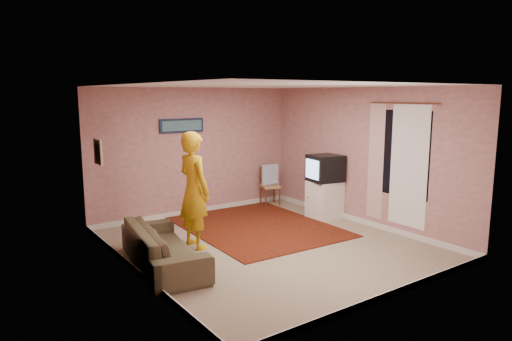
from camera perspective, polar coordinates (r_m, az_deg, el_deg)
ground at (r=7.68m, az=1.40°, el=-9.23°), size 5.00×5.00×0.00m
wall_back at (r=9.47m, az=-7.62°, el=2.35°), size 4.50×0.02×2.60m
wall_front at (r=5.60m, az=16.91°, el=-2.95°), size 4.50×0.02×2.60m
wall_left at (r=6.31m, az=-15.20°, el=-1.49°), size 0.02×5.00×2.60m
wall_right at (r=8.88m, az=13.18°, el=1.71°), size 0.02×5.00×2.60m
ceiling at (r=7.27m, az=1.48°, el=10.55°), size 4.50×5.00×0.02m
baseboard_back at (r=9.70m, az=-7.43°, el=-5.01°), size 4.50×0.02×0.10m
baseboard_front at (r=5.99m, az=16.23°, el=-14.69°), size 4.50×0.02×0.10m
baseboard_left at (r=6.66m, az=-14.64°, el=-12.11°), size 0.02×5.00×0.10m
baseboard_right at (r=9.12m, az=12.84°, el=-6.10°), size 0.02×5.00×0.10m
window at (r=8.29m, az=17.83°, el=2.01°), size 0.01×1.10×1.50m
curtain_sheer at (r=8.22m, az=18.54°, el=0.50°), size 0.01×0.75×2.10m
curtain_floral at (r=8.63m, az=14.75°, el=1.09°), size 0.01×0.35×2.10m
curtain_rod at (r=8.19m, az=17.96°, el=8.02°), size 0.02×1.40×0.02m
picture_back at (r=9.25m, az=-9.25°, el=5.57°), size 0.95×0.04×0.28m
picture_left at (r=7.79m, az=-19.12°, el=2.22°), size 0.04×0.38×0.42m
area_rug at (r=8.65m, az=0.16°, el=-7.01°), size 2.55×3.14×0.02m
tv_cabinet at (r=9.30m, az=8.57°, el=-3.60°), size 0.59×0.54×0.75m
crt_tv at (r=9.17m, az=8.64°, el=0.29°), size 0.70×0.64×0.53m
chair_a at (r=10.25m, az=1.77°, el=-1.42°), size 0.47×0.46×0.47m
dvd_player at (r=10.26m, az=1.77°, el=-1.73°), size 0.37×0.28×0.06m
blue_throw at (r=10.22m, az=1.78°, el=-0.49°), size 0.43×0.05×0.45m
chair_b at (r=9.26m, az=8.04°, el=-2.63°), size 0.47×0.48×0.48m
game_console at (r=9.27m, az=8.03°, el=-3.02°), size 0.26×0.21×0.05m
sofa at (r=6.81m, az=-11.52°, el=-9.26°), size 1.09×2.14×0.60m
person at (r=7.40m, az=-7.74°, el=-2.44°), size 0.51×0.73×1.89m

